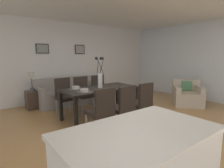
% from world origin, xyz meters
% --- Properties ---
extents(ground_plane, '(9.00, 9.00, 0.00)m').
position_xyz_m(ground_plane, '(0.00, 0.00, 0.00)').
color(ground_plane, '#A87A47').
extents(back_wall_panel, '(9.00, 0.10, 2.60)m').
position_xyz_m(back_wall_panel, '(0.00, 3.25, 1.30)').
color(back_wall_panel, silver).
rests_on(back_wall_panel, ground).
extents(side_window_wall, '(0.10, 6.30, 2.60)m').
position_xyz_m(side_window_wall, '(3.65, 0.40, 1.30)').
color(side_window_wall, white).
rests_on(side_window_wall, ground).
extents(dining_table, '(1.80, 0.89, 0.74)m').
position_xyz_m(dining_table, '(-0.14, 0.96, 0.66)').
color(dining_table, black).
rests_on(dining_table, ground).
extents(dining_chair_near_left, '(0.44, 0.44, 0.92)m').
position_xyz_m(dining_chair_near_left, '(-0.66, 0.13, 0.51)').
color(dining_chair_near_left, black).
rests_on(dining_chair_near_left, ground).
extents(dining_chair_near_right, '(0.47, 0.47, 0.92)m').
position_xyz_m(dining_chair_near_right, '(-0.68, 1.81, 0.51)').
color(dining_chair_near_right, black).
rests_on(dining_chair_near_right, ground).
extents(dining_chair_far_left, '(0.46, 0.46, 0.92)m').
position_xyz_m(dining_chair_far_left, '(-0.17, 0.08, 0.51)').
color(dining_chair_far_left, black).
rests_on(dining_chair_far_left, ground).
extents(dining_chair_far_right, '(0.46, 0.46, 0.92)m').
position_xyz_m(dining_chair_far_right, '(-0.16, 1.80, 0.51)').
color(dining_chair_far_right, black).
rests_on(dining_chair_far_right, ground).
extents(dining_chair_mid_left, '(0.46, 0.46, 0.92)m').
position_xyz_m(dining_chair_mid_left, '(0.40, 0.10, 0.51)').
color(dining_chair_mid_left, black).
rests_on(dining_chair_mid_left, ground).
extents(dining_chair_mid_right, '(0.44, 0.44, 0.92)m').
position_xyz_m(dining_chair_mid_right, '(0.43, 1.84, 0.51)').
color(dining_chair_mid_right, black).
rests_on(dining_chair_mid_right, ground).
extents(centerpiece_vase, '(0.21, 0.23, 0.73)m').
position_xyz_m(centerpiece_vase, '(-0.14, 0.96, 1.02)').
color(centerpiece_vase, silver).
rests_on(centerpiece_vase, dining_table).
extents(placemat_near_left, '(0.32, 0.32, 0.01)m').
position_xyz_m(placemat_near_left, '(-0.68, 0.76, 0.74)').
color(placemat_near_left, '#4C4742').
rests_on(placemat_near_left, dining_table).
extents(bowl_near_left, '(0.17, 0.17, 0.07)m').
position_xyz_m(bowl_near_left, '(-0.68, 0.76, 0.78)').
color(bowl_near_left, '#B2ADA3').
rests_on(bowl_near_left, dining_table).
extents(placemat_near_right, '(0.32, 0.32, 0.01)m').
position_xyz_m(placemat_near_right, '(-0.68, 1.16, 0.74)').
color(placemat_near_right, '#4C4742').
rests_on(placemat_near_right, dining_table).
extents(bowl_near_right, '(0.17, 0.17, 0.07)m').
position_xyz_m(bowl_near_right, '(-0.68, 1.16, 0.78)').
color(bowl_near_right, '#B2ADA3').
rests_on(bowl_near_right, dining_table).
extents(sofa, '(1.92, 0.84, 0.80)m').
position_xyz_m(sofa, '(-0.19, 2.70, 0.28)').
color(sofa, gray).
rests_on(sofa, ground).
extents(side_table, '(0.36, 0.36, 0.52)m').
position_xyz_m(side_table, '(-1.26, 2.72, 0.26)').
color(side_table, '#3D2D23').
rests_on(side_table, ground).
extents(table_lamp, '(0.22, 0.22, 0.51)m').
position_xyz_m(table_lamp, '(-1.26, 2.72, 0.89)').
color(table_lamp, '#4C4C51').
rests_on(table_lamp, side_table).
extents(armchair, '(1.13, 1.13, 0.75)m').
position_xyz_m(armchair, '(2.63, 0.32, 0.29)').
color(armchair, '#B7A893').
rests_on(armchair, ground).
extents(framed_picture_left, '(0.39, 0.03, 0.29)m').
position_xyz_m(framed_picture_left, '(-0.78, 3.18, 1.71)').
color(framed_picture_left, black).
extents(framed_picture_center, '(0.36, 0.03, 0.31)m').
position_xyz_m(framed_picture_center, '(0.49, 3.18, 1.71)').
color(framed_picture_center, black).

